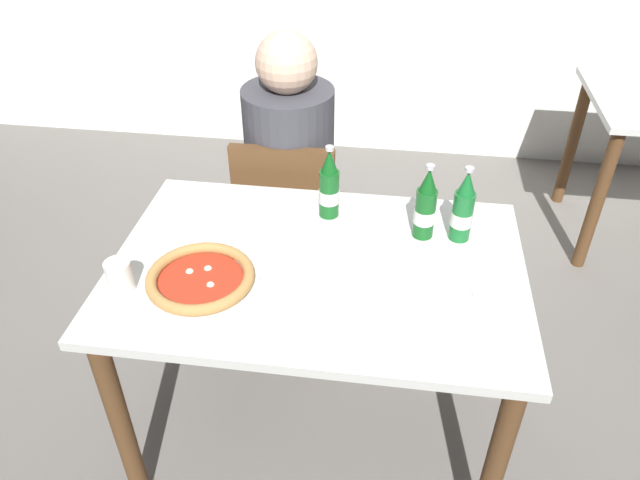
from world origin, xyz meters
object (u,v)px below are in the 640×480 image
pizza_margherita_near (201,279)px  beer_bottle_left (463,209)px  dining_table_main (318,293)px  beer_bottle_right (425,207)px  paper_cup (120,276)px  napkin_with_cutlery (453,274)px  chair_behind_table (289,217)px  diner_seated (291,189)px  beer_bottle_center (328,187)px

pizza_margherita_near → beer_bottle_left: beer_bottle_left is taller
dining_table_main → pizza_margherita_near: (-0.31, -0.14, 0.13)m
beer_bottle_right → paper_cup: size_ratio=2.60×
pizza_margherita_near → paper_cup: size_ratio=3.46×
paper_cup → dining_table_main: bearing=19.8°
beer_bottle_left → paper_cup: beer_bottle_left is taller
dining_table_main → napkin_with_cutlery: (0.39, 0.01, 0.12)m
chair_behind_table → napkin_with_cutlery: bearing=133.9°
beer_bottle_left → beer_bottle_right: (-0.11, -0.00, 0.00)m
dining_table_main → pizza_margherita_near: bearing=-156.0°
pizza_margherita_near → paper_cup: paper_cup is taller
chair_behind_table → diner_seated: size_ratio=0.70×
dining_table_main → paper_cup: bearing=-160.2°
dining_table_main → beer_bottle_right: (0.30, 0.19, 0.22)m
beer_bottle_left → napkin_with_cutlery: size_ratio=1.13×
beer_bottle_left → napkin_with_cutlery: 0.21m
diner_seated → pizza_margherita_near: (-0.11, -0.80, 0.19)m
chair_behind_table → pizza_margherita_near: chair_behind_table is taller
diner_seated → beer_bottle_right: diner_seated is taller
chair_behind_table → paper_cup: size_ratio=8.95×
beer_bottle_center → pizza_margherita_near: bearing=-127.6°
beer_bottle_right → paper_cup: beer_bottle_right is taller
dining_table_main → chair_behind_table: 0.66m
chair_behind_table → diner_seated: bearing=-89.8°
diner_seated → chair_behind_table: bearing=-89.1°
pizza_margherita_near → beer_bottle_right: size_ratio=1.33×
chair_behind_table → paper_cup: chair_behind_table is taller
dining_table_main → paper_cup: size_ratio=12.63×
beer_bottle_center → napkin_with_cutlery: 0.48m
napkin_with_cutlery → paper_cup: size_ratio=2.30×
diner_seated → beer_bottle_right: bearing=-43.2°
beer_bottle_left → beer_bottle_right: bearing=-179.2°
dining_table_main → diner_seated: (-0.20, 0.66, -0.05)m
beer_bottle_center → napkin_with_cutlery: (0.39, -0.25, -0.10)m
beer_bottle_left → beer_bottle_right: 0.11m
beer_bottle_right → napkin_with_cutlery: bearing=-63.9°
pizza_margherita_near → dining_table_main: bearing=24.0°
chair_behind_table → beer_bottle_left: beer_bottle_left is taller
diner_seated → beer_bottle_right: 0.74m
diner_seated → napkin_with_cutlery: bearing=-47.8°
dining_table_main → pizza_margherita_near: size_ratio=3.65×
chair_behind_table → pizza_margherita_near: (-0.11, -0.75, 0.29)m
chair_behind_table → beer_bottle_right: size_ratio=3.44×
beer_bottle_center → napkin_with_cutlery: bearing=-32.8°
dining_table_main → diner_seated: diner_seated is taller
beer_bottle_center → napkin_with_cutlery: beer_bottle_center is taller
pizza_margherita_near → beer_bottle_center: (0.30, 0.40, 0.08)m
napkin_with_cutlery → beer_bottle_left: bearing=83.1°
chair_behind_table → dining_table_main: bearing=107.7°
dining_table_main → beer_bottle_right: beer_bottle_right is taller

